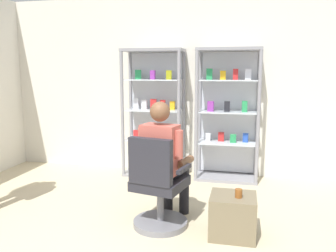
{
  "coord_description": "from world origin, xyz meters",
  "views": [
    {
      "loc": [
        0.77,
        -2.29,
        1.6
      ],
      "look_at": [
        -0.02,
        1.28,
        1.0
      ],
      "focal_mm": 36.92,
      "sensor_mm": 36.0,
      "label": 1
    }
  ],
  "objects_px": {
    "display_cabinet_right": "(228,114)",
    "office_chair": "(158,191)",
    "seated_shopkeeper": "(165,156)",
    "storage_crate": "(233,216)",
    "tea_glass": "(239,193)",
    "display_cabinet_left": "(155,112)"
  },
  "relations": [
    {
      "from": "display_cabinet_right",
      "to": "office_chair",
      "type": "relative_size",
      "value": 1.98
    },
    {
      "from": "display_cabinet_right",
      "to": "seated_shopkeeper",
      "type": "bearing_deg",
      "value": -108.36
    },
    {
      "from": "seated_shopkeeper",
      "to": "storage_crate",
      "type": "distance_m",
      "value": 0.89
    },
    {
      "from": "storage_crate",
      "to": "tea_glass",
      "type": "distance_m",
      "value": 0.25
    },
    {
      "from": "tea_glass",
      "to": "display_cabinet_left",
      "type": "bearing_deg",
      "value": 124.61
    },
    {
      "from": "display_cabinet_left",
      "to": "display_cabinet_right",
      "type": "xyz_separation_m",
      "value": [
        1.1,
        -0.0,
        0.0
      ]
    },
    {
      "from": "display_cabinet_left",
      "to": "office_chair",
      "type": "relative_size",
      "value": 1.98
    },
    {
      "from": "display_cabinet_left",
      "to": "tea_glass",
      "type": "relative_size",
      "value": 23.1
    },
    {
      "from": "office_chair",
      "to": "seated_shopkeeper",
      "type": "relative_size",
      "value": 0.74
    },
    {
      "from": "display_cabinet_right",
      "to": "seated_shopkeeper",
      "type": "distance_m",
      "value": 1.79
    },
    {
      "from": "office_chair",
      "to": "tea_glass",
      "type": "bearing_deg",
      "value": -3.63
    },
    {
      "from": "display_cabinet_right",
      "to": "storage_crate",
      "type": "relative_size",
      "value": 4.36
    },
    {
      "from": "office_chair",
      "to": "seated_shopkeeper",
      "type": "distance_m",
      "value": 0.36
    },
    {
      "from": "storage_crate",
      "to": "tea_glass",
      "type": "xyz_separation_m",
      "value": [
        0.05,
        -0.04,
        0.25
      ]
    },
    {
      "from": "office_chair",
      "to": "tea_glass",
      "type": "xyz_separation_m",
      "value": [
        0.8,
        -0.05,
        0.06
      ]
    },
    {
      "from": "seated_shopkeeper",
      "to": "display_cabinet_left",
      "type": "bearing_deg",
      "value": 107.92
    },
    {
      "from": "display_cabinet_left",
      "to": "office_chair",
      "type": "distance_m",
      "value": 1.99
    },
    {
      "from": "seated_shopkeeper",
      "to": "tea_glass",
      "type": "bearing_deg",
      "value": -15.43
    },
    {
      "from": "display_cabinet_left",
      "to": "seated_shopkeeper",
      "type": "xyz_separation_m",
      "value": [
        0.54,
        -1.68,
        -0.25
      ]
    },
    {
      "from": "display_cabinet_left",
      "to": "office_chair",
      "type": "height_order",
      "value": "display_cabinet_left"
    },
    {
      "from": "storage_crate",
      "to": "tea_glass",
      "type": "bearing_deg",
      "value": -39.79
    },
    {
      "from": "display_cabinet_left",
      "to": "storage_crate",
      "type": "relative_size",
      "value": 4.36
    }
  ]
}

